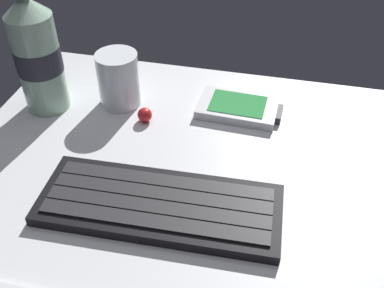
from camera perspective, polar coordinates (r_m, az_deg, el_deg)
The scene contains 6 objects.
ground_plane at distance 61.15cm, azimuth -0.05°, elevation -2.99°, with size 64.00×48.00×2.80cm.
keyboard at distance 54.12cm, azimuth -4.15°, elevation -7.70°, with size 29.40×12.11×1.70cm.
handheld_device at distance 69.40cm, azimuth 5.96°, elevation 4.64°, with size 13.03×8.10×1.50cm.
juice_cup at distance 70.22cm, azimuth -9.30°, elevation 7.90°, with size 6.40×6.40×8.50cm.
water_bottle at distance 69.73cm, azimuth -19.13°, elevation 10.75°, with size 6.73×6.73×20.80cm.
trackball_mouse at distance 67.26cm, azimuth -6.04°, elevation 3.72°, with size 2.20×2.20×2.20cm, color red.
Camera 1 is at (10.07, -43.60, 40.93)cm, focal length 41.82 mm.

